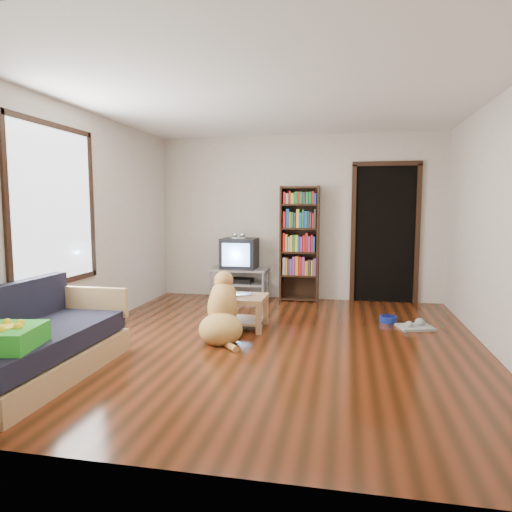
% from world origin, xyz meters
% --- Properties ---
extents(ground, '(5.00, 5.00, 0.00)m').
position_xyz_m(ground, '(0.00, 0.00, 0.00)').
color(ground, '#59230F').
rests_on(ground, ground).
extents(ceiling, '(5.00, 5.00, 0.00)m').
position_xyz_m(ceiling, '(0.00, 0.00, 2.60)').
color(ceiling, white).
rests_on(ceiling, ground).
extents(wall_back, '(4.50, 0.00, 4.50)m').
position_xyz_m(wall_back, '(0.00, 2.50, 1.30)').
color(wall_back, beige).
rests_on(wall_back, ground).
extents(wall_front, '(4.50, 0.00, 4.50)m').
position_xyz_m(wall_front, '(0.00, -2.50, 1.30)').
color(wall_front, beige).
rests_on(wall_front, ground).
extents(wall_left, '(0.00, 5.00, 5.00)m').
position_xyz_m(wall_left, '(-2.25, 0.00, 1.30)').
color(wall_left, beige).
rests_on(wall_left, ground).
extents(wall_right, '(0.00, 5.00, 5.00)m').
position_xyz_m(wall_right, '(2.25, 0.00, 1.30)').
color(wall_right, beige).
rests_on(wall_right, ground).
extents(green_cushion, '(0.56, 0.56, 0.16)m').
position_xyz_m(green_cushion, '(-1.75, -1.87, 0.50)').
color(green_cushion, green).
rests_on(green_cushion, sofa).
extents(laptop, '(0.34, 0.31, 0.02)m').
position_xyz_m(laptop, '(-0.45, 0.51, 0.41)').
color(laptop, silver).
rests_on(laptop, coffee_table).
extents(dog_bowl, '(0.22, 0.22, 0.08)m').
position_xyz_m(dog_bowl, '(1.32, 1.18, 0.04)').
color(dog_bowl, navy).
rests_on(dog_bowl, ground).
extents(grey_rag, '(0.47, 0.42, 0.03)m').
position_xyz_m(grey_rag, '(1.62, 0.93, 0.01)').
color(grey_rag, '#999999').
rests_on(grey_rag, ground).
extents(window, '(0.03, 1.46, 1.70)m').
position_xyz_m(window, '(-2.23, -0.50, 1.50)').
color(window, white).
rests_on(window, wall_left).
extents(doorway, '(1.03, 0.05, 2.19)m').
position_xyz_m(doorway, '(1.35, 2.48, 1.12)').
color(doorway, black).
rests_on(doorway, wall_back).
extents(tv_stand, '(0.90, 0.45, 0.50)m').
position_xyz_m(tv_stand, '(-0.90, 2.25, 0.27)').
color(tv_stand, '#99999E').
rests_on(tv_stand, ground).
extents(crt_tv, '(0.55, 0.52, 0.58)m').
position_xyz_m(crt_tv, '(-0.90, 2.27, 0.74)').
color(crt_tv, black).
rests_on(crt_tv, tv_stand).
extents(bookshelf, '(0.60, 0.30, 1.80)m').
position_xyz_m(bookshelf, '(0.05, 2.34, 1.00)').
color(bookshelf, black).
rests_on(bookshelf, ground).
extents(sofa, '(0.80, 1.80, 0.80)m').
position_xyz_m(sofa, '(-1.87, -1.38, 0.26)').
color(sofa, tan).
rests_on(sofa, ground).
extents(coffee_table, '(0.55, 0.55, 0.40)m').
position_xyz_m(coffee_table, '(-0.45, 0.54, 0.28)').
color(coffee_table, tan).
rests_on(coffee_table, ground).
extents(dog, '(0.56, 0.90, 0.77)m').
position_xyz_m(dog, '(-0.58, 0.04, 0.28)').
color(dog, tan).
rests_on(dog, ground).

